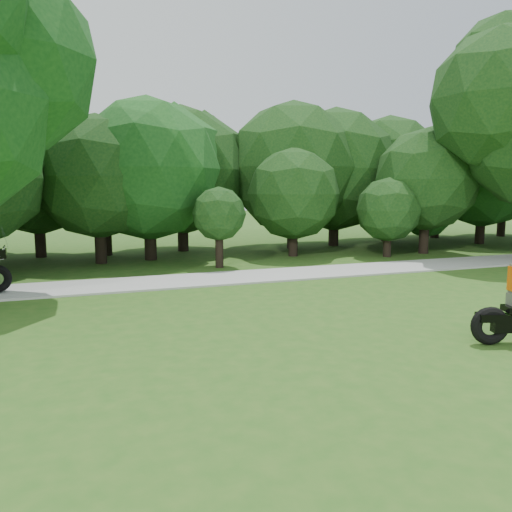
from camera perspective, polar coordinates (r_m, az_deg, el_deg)
ground at (r=10.58m, az=22.90°, el=-9.20°), size 100.00×100.00×0.00m
walkway at (r=17.14m, az=4.60°, el=-2.01°), size 60.00×2.20×0.06m
tree_line at (r=23.20m, az=-0.32°, el=9.36°), size 39.06×11.53×7.21m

